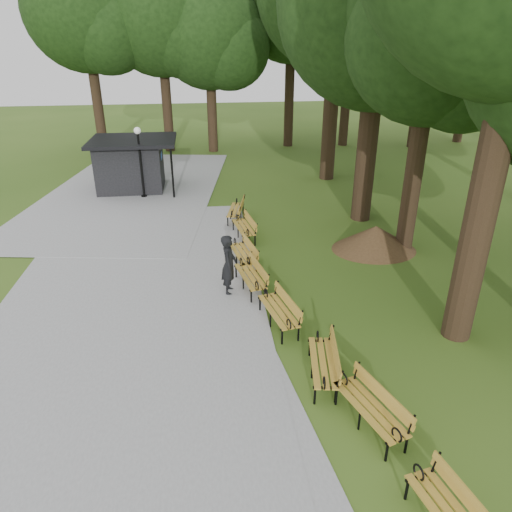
{
  "coord_description": "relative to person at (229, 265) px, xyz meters",
  "views": [
    {
      "loc": [
        -1.97,
        -9.23,
        6.86
      ],
      "look_at": [
        -0.17,
        3.08,
        1.1
      ],
      "focal_mm": 32.72,
      "sensor_mm": 36.0,
      "label": 1
    }
  ],
  "objects": [
    {
      "name": "tree_backdrop",
      "position": [
        7.53,
        20.0,
        7.39
      ],
      "size": [
        35.55,
        8.93,
        16.63
      ],
      "primitive_type": null,
      "color": "black",
      "rests_on": "ground"
    },
    {
      "name": "bench_5",
      "position": [
        0.61,
        1.75,
        -0.48
      ],
      "size": [
        0.92,
        1.98,
        0.88
      ],
      "primitive_type": null,
      "rotation": [
        0.0,
        0.0,
        -1.42
      ],
      "color": "#B58829",
      "rests_on": "ground"
    },
    {
      "name": "bench_7",
      "position": [
        0.84,
        6.17,
        -0.48
      ],
      "size": [
        1.06,
        2.0,
        0.88
      ],
      "primitive_type": null,
      "rotation": [
        0.0,
        0.0,
        -1.8
      ],
      "color": "#B58829",
      "rests_on": "ground"
    },
    {
      "name": "lamp_post",
      "position": [
        -3.2,
        9.88,
        1.45
      ],
      "size": [
        0.32,
        0.32,
        3.31
      ],
      "color": "black",
      "rests_on": "ground"
    },
    {
      "name": "bench_3",
      "position": [
        1.11,
        -1.95,
        -0.48
      ],
      "size": [
        0.98,
        1.99,
        0.88
      ],
      "primitive_type": null,
      "rotation": [
        0.0,
        0.0,
        -1.38
      ],
      "color": "#B58829",
      "rests_on": "ground"
    },
    {
      "name": "bench_6",
      "position": [
        0.93,
        4.14,
        -0.48
      ],
      "size": [
        0.88,
        1.97,
        0.88
      ],
      "primitive_type": null,
      "rotation": [
        0.0,
        0.0,
        -1.44
      ],
      "color": "#B58829",
      "rests_on": "ground"
    },
    {
      "name": "lawn_tree_2",
      "position": [
        6.07,
        5.58,
        7.11
      ],
      "size": [
        7.43,
        7.43,
        11.8
      ],
      "color": "black",
      "rests_on": "ground"
    },
    {
      "name": "person",
      "position": [
        0.0,
        0.0,
        0.0
      ],
      "size": [
        0.55,
        0.74,
        1.84
      ],
      "primitive_type": "imported",
      "rotation": [
        0.0,
        0.0,
        1.4
      ],
      "color": "black",
      "rests_on": "ground"
    },
    {
      "name": "kiosk",
      "position": [
        -3.86,
        11.35,
        0.35
      ],
      "size": [
        4.14,
        3.62,
        2.55
      ],
      "primitive_type": null,
      "rotation": [
        0.0,
        0.0,
        -0.02
      ],
      "color": "black",
      "rests_on": "ground"
    },
    {
      "name": "bench_1",
      "position": [
        2.18,
        -5.7,
        -0.48
      ],
      "size": [
        1.14,
        2.0,
        0.88
      ],
      "primitive_type": null,
      "rotation": [
        0.0,
        0.0,
        -1.29
      ],
      "color": "#B58829",
      "rests_on": "ground"
    },
    {
      "name": "path",
      "position": [
        -3.01,
        0.03,
        -0.89
      ],
      "size": [
        12.0,
        38.0,
        0.06
      ],
      "primitive_type": "cube",
      "color": "#949497",
      "rests_on": "ground"
    },
    {
      "name": "lawn_tree_1",
      "position": [
        6.48,
        2.22,
        6.01
      ],
      "size": [
        5.29,
        5.29,
        9.64
      ],
      "color": "black",
      "rests_on": "ground"
    },
    {
      "name": "dirt_mound",
      "position": [
        5.45,
        2.41,
        -0.47
      ],
      "size": [
        2.55,
        2.55,
        0.91
      ],
      "primitive_type": "cone",
      "color": "#47301C",
      "rests_on": "ground"
    },
    {
      "name": "ground",
      "position": [
        0.99,
        -2.97,
        -0.92
      ],
      "size": [
        100.0,
        100.0,
        0.0
      ],
      "primitive_type": "plane",
      "color": "#385A19",
      "rests_on": "ground"
    },
    {
      "name": "bench_2",
      "position": [
        1.67,
        -4.2,
        -0.48
      ],
      "size": [
        0.98,
        1.99,
        0.88
      ],
      "primitive_type": null,
      "rotation": [
        0.0,
        0.0,
        -1.75
      ],
      "color": "#B58829",
      "rests_on": "ground"
    },
    {
      "name": "bench_4",
      "position": [
        0.64,
        0.1,
        -0.48
      ],
      "size": [
        0.94,
        1.98,
        0.88
      ],
      "primitive_type": null,
      "rotation": [
        0.0,
        0.0,
        -1.41
      ],
      "color": "#B58829",
      "rests_on": "ground"
    }
  ]
}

